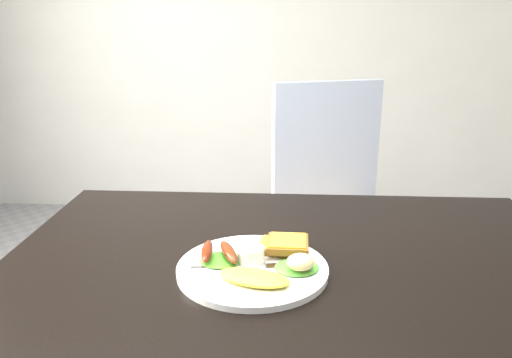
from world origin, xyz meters
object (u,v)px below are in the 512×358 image
dining_chair (327,229)px  person (292,157)px  plate (252,269)px  dining_table (294,267)px

dining_chair → person: (-0.15, -0.41, 0.39)m
dining_chair → plate: (-0.23, -0.92, 0.31)m
dining_chair → plate: bearing=-122.6°
person → plate: 0.53m
person → plate: size_ratio=5.74×
dining_chair → dining_table: bearing=-118.4°
person → plate: person is taller
plate → dining_table: bearing=38.5°
dining_table → dining_chair: size_ratio=2.64×
dining_table → plate: (-0.08, -0.06, 0.03)m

